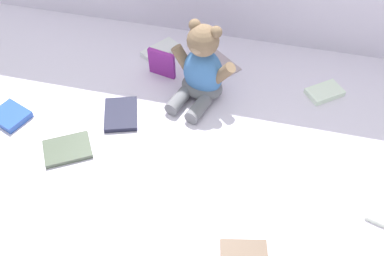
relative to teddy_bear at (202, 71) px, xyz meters
name	(u,v)px	position (x,y,z in m)	size (l,w,h in m)	color
ground_plane	(204,127)	(0.04, -0.13, -0.09)	(3.20, 3.20, 0.00)	silver
teddy_bear	(202,71)	(0.00, 0.00, 0.00)	(0.21, 0.21, 0.25)	#3F72B2
book_case_0	(161,50)	(-0.17, 0.16, -0.09)	(0.07, 0.12, 0.02)	white
book_case_2	(121,114)	(-0.21, -0.14, -0.09)	(0.09, 0.13, 0.01)	#1B1C30
book_case_3	(10,116)	(-0.51, -0.23, -0.08)	(0.09, 0.10, 0.02)	#294EA6
book_case_4	(162,63)	(-0.14, 0.06, -0.05)	(0.09, 0.01, 0.09)	#88258C
book_case_5	(325,92)	(0.36, 0.09, -0.08)	(0.07, 0.11, 0.02)	white
book_case_7	(67,149)	(-0.30, -0.30, -0.09)	(0.09, 0.12, 0.01)	#4A5544
book_case_8	(221,63)	(0.03, 0.15, -0.09)	(0.07, 0.13, 0.01)	#A59197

